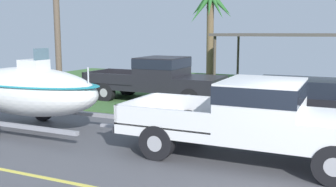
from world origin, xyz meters
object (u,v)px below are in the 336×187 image
pickup_truck_towing (260,116)px  utility_pole (56,6)px  palm_tree_mid (210,13)px  boat_on_trailer (28,91)px  carport_awning (282,36)px  parked_pickup_background (162,77)px  parked_sedan_near (305,101)px

pickup_truck_towing → utility_pole: utility_pole is taller
palm_tree_mid → boat_on_trailer: bearing=-93.8°
carport_awning → palm_tree_mid: (-4.36, 1.20, 1.29)m
parked_pickup_background → utility_pole: bearing=-151.5°
parked_sedan_near → palm_tree_mid: size_ratio=0.87×
pickup_truck_towing → boat_on_trailer: (-6.76, 0.00, 0.14)m
utility_pole → pickup_truck_towing: bearing=-23.2°
pickup_truck_towing → palm_tree_mid: size_ratio=1.08×
pickup_truck_towing → parked_sedan_near: (0.53, 4.52, -0.34)m
pickup_truck_towing → palm_tree_mid: bearing=112.9°
parked_sedan_near → utility_pole: (-9.31, -0.75, 3.18)m
pickup_truck_towing → palm_tree_mid: palm_tree_mid is taller
boat_on_trailer → parked_pickup_background: boat_on_trailer is taller
parked_pickup_background → utility_pole: 4.99m
parked_sedan_near → pickup_truck_towing: bearing=-96.7°
pickup_truck_towing → parked_sedan_near: size_ratio=1.24×
carport_awning → palm_tree_mid: bearing=164.6°
utility_pole → parked_pickup_background: bearing=28.5°
palm_tree_mid → utility_pole: (-2.93, -10.09, -0.10)m
parked_pickup_background → parked_sedan_near: size_ratio=1.26×
boat_on_trailer → parked_pickup_background: bearing=74.4°
carport_awning → utility_pole: 11.56m
parked_pickup_background → utility_pole: (-3.62, -1.96, 2.82)m
boat_on_trailer → carport_awning: (5.27, 12.65, 1.51)m
palm_tree_mid → utility_pole: size_ratio=0.73×
carport_awning → palm_tree_mid: size_ratio=1.17×
parked_pickup_background → parked_sedan_near: parked_pickup_background is taller
carport_awning → boat_on_trailer: bearing=-112.6°
boat_on_trailer → utility_pole: size_ratio=0.82×
boat_on_trailer → palm_tree_mid: (0.91, 13.86, 2.81)m
pickup_truck_towing → boat_on_trailer: size_ratio=0.96×
pickup_truck_towing → utility_pole: size_ratio=0.79×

